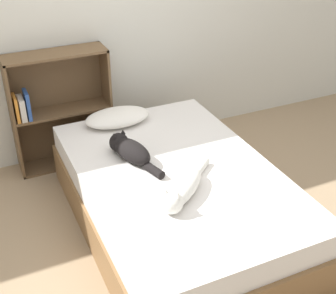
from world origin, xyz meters
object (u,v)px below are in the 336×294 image
(bed, at_px, (177,199))
(pillow, at_px, (117,117))
(bookshelf, at_px, (58,108))
(cat_light, at_px, (182,190))
(cat_dark, at_px, (130,150))

(bed, bearing_deg, pillow, 99.72)
(pillow, bearing_deg, bookshelf, 131.91)
(bed, distance_m, pillow, 0.87)
(bed, height_order, cat_light, cat_light)
(cat_dark, relative_size, bookshelf, 0.53)
(pillow, bearing_deg, cat_dark, -100.34)
(pillow, relative_size, cat_dark, 0.97)
(bed, distance_m, cat_dark, 0.48)
(pillow, bearing_deg, cat_light, -88.27)
(bed, bearing_deg, bookshelf, 112.88)
(cat_light, height_order, cat_dark, cat_dark)
(pillow, xyz_separation_m, cat_dark, (-0.10, -0.53, 0.01))
(bed, distance_m, bookshelf, 1.36)
(pillow, xyz_separation_m, cat_light, (0.03, -1.09, 0.00))
(bed, distance_m, cat_light, 0.43)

